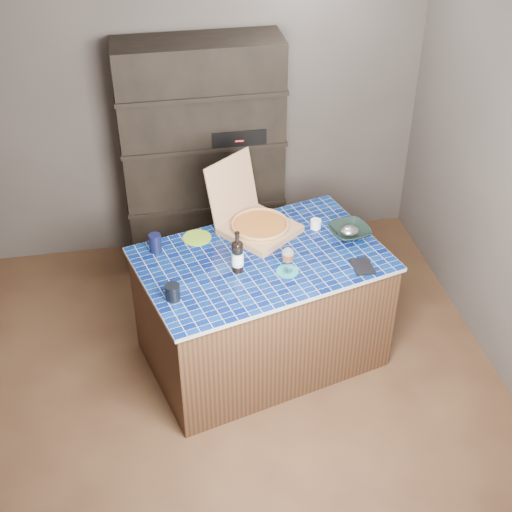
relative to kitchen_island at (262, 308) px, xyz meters
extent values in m
plane|color=brown|center=(-0.21, -0.25, -0.42)|extent=(3.50, 3.50, 0.00)
plane|color=silver|center=(-0.21, -0.25, 2.08)|extent=(3.50, 3.50, 0.00)
plane|color=#524B47|center=(-0.21, 1.50, 0.83)|extent=(3.50, 0.00, 3.50)
plane|color=#524B47|center=(-0.21, -2.00, 0.83)|extent=(3.50, 0.00, 3.50)
cube|color=black|center=(-0.21, 1.28, 0.48)|extent=(1.20, 0.40, 1.80)
cube|color=black|center=(0.04, 1.23, 0.71)|extent=(0.40, 0.32, 0.12)
cube|color=#4D331E|center=(0.00, 0.00, -0.01)|extent=(1.67, 1.28, 0.81)
cube|color=#04114A|center=(0.00, 0.00, 0.40)|extent=(1.72, 1.33, 0.03)
cube|color=#A58555|center=(0.04, 0.28, 0.44)|extent=(0.58, 0.58, 0.05)
cube|color=#A58555|center=(-0.11, 0.47, 0.67)|extent=(0.39, 0.33, 0.41)
cylinder|color=#A87646|center=(0.04, 0.28, 0.47)|extent=(0.38, 0.38, 0.01)
cylinder|color=maroon|center=(0.04, 0.28, 0.48)|extent=(0.34, 0.34, 0.01)
torus|color=#A87646|center=(0.04, 0.28, 0.49)|extent=(0.39, 0.39, 0.02)
cylinder|color=black|center=(-0.17, -0.10, 0.51)|extent=(0.07, 0.07, 0.20)
ellipsoid|color=black|center=(-0.17, -0.10, 0.61)|extent=(0.07, 0.07, 0.04)
cylinder|color=black|center=(-0.17, -0.10, 0.66)|extent=(0.03, 0.03, 0.08)
cylinder|color=white|center=(-0.17, -0.10, 0.51)|extent=(0.07, 0.07, 0.09)
cylinder|color=#42AAE0|center=(-0.17, -0.10, 0.48)|extent=(0.08, 0.08, 0.01)
cylinder|color=#42AAE0|center=(-0.17, -0.10, 0.55)|extent=(0.08, 0.08, 0.01)
cylinder|color=teal|center=(0.12, -0.17, 0.42)|extent=(0.14, 0.14, 0.01)
cylinder|color=white|center=(0.12, -0.17, 0.42)|extent=(0.07, 0.07, 0.00)
cylinder|color=white|center=(0.12, -0.17, 0.46)|extent=(0.01, 0.01, 0.07)
ellipsoid|color=white|center=(0.12, -0.17, 0.54)|extent=(0.08, 0.08, 0.10)
cylinder|color=#B8601D|center=(0.12, -0.17, 0.53)|extent=(0.06, 0.06, 0.05)
cylinder|color=white|center=(0.12, -0.17, 0.56)|extent=(0.06, 0.06, 0.02)
cylinder|color=black|center=(-0.58, -0.30, 0.47)|extent=(0.09, 0.09, 0.10)
cube|color=black|center=(0.59, -0.21, 0.42)|extent=(0.12, 0.17, 0.01)
imported|color=black|center=(0.61, 0.14, 0.45)|extent=(0.31, 0.31, 0.06)
ellipsoid|color=#ACADB7|center=(0.61, 0.14, 0.46)|extent=(0.13, 0.11, 0.06)
cylinder|color=white|center=(0.41, 0.27, 0.45)|extent=(0.07, 0.07, 0.06)
cylinder|color=black|center=(-0.65, 0.19, 0.48)|extent=(0.08, 0.08, 0.12)
cylinder|color=#7BB126|center=(-0.38, 0.29, 0.42)|extent=(0.19, 0.19, 0.01)
camera|label=1|loc=(-0.69, -3.55, 3.05)|focal=50.00mm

